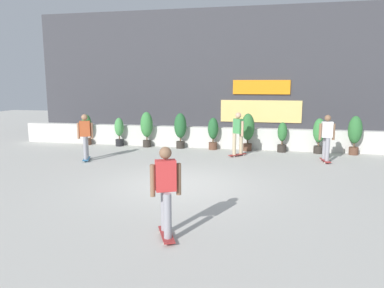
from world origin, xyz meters
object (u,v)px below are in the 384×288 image
at_px(skater_foreground, 166,188).
at_px(skater_far_right, 327,136).
at_px(potted_plant_3, 180,128).
at_px(potted_plant_1, 119,131).
at_px(potted_plant_6, 282,136).
at_px(potted_plant_7, 319,133).
at_px(potted_plant_2, 147,127).
at_px(potted_plant_4, 213,132).
at_px(potted_plant_5, 248,129).
at_px(skater_by_wall_right, 238,132).
at_px(skater_by_wall_left, 85,135).
at_px(potted_plant_0, 87,128).
at_px(potted_plant_8, 355,132).

bearing_deg(skater_foreground, skater_far_right, 62.67).
bearing_deg(potted_plant_3, potted_plant_1, 180.00).
bearing_deg(skater_far_right, potted_plant_6, 131.60).
distance_m(potted_plant_6, potted_plant_7, 1.43).
xyz_separation_m(potted_plant_7, skater_far_right, (0.04, -1.65, 0.13)).
height_order(potted_plant_3, skater_foreground, skater_foreground).
relative_size(potted_plant_2, skater_foreground, 0.92).
bearing_deg(potted_plant_7, potted_plant_4, 180.00).
relative_size(potted_plant_4, potted_plant_7, 0.96).
xyz_separation_m(potted_plant_4, potted_plant_7, (4.28, -0.00, 0.04)).
height_order(potted_plant_7, skater_foreground, skater_foreground).
xyz_separation_m(potted_plant_4, potted_plant_5, (1.46, 0.00, 0.15)).
bearing_deg(skater_by_wall_right, potted_plant_4, 132.76).
bearing_deg(potted_plant_7, skater_by_wall_left, -159.51).
bearing_deg(potted_plant_5, skater_by_wall_left, -150.73).
relative_size(potted_plant_3, potted_plant_4, 1.12).
relative_size(potted_plant_3, potted_plant_7, 1.08).
height_order(potted_plant_4, skater_by_wall_left, skater_by_wall_left).
height_order(potted_plant_2, skater_far_right, skater_far_right).
bearing_deg(skater_far_right, potted_plant_4, 159.08).
xyz_separation_m(skater_by_wall_left, skater_far_right, (8.53, 1.52, 0.00)).
bearing_deg(potted_plant_3, skater_far_right, -16.02).
height_order(skater_by_wall_left, skater_far_right, same).
distance_m(potted_plant_2, skater_by_wall_left, 3.41).
bearing_deg(skater_far_right, potted_plant_0, 170.76).
relative_size(potted_plant_6, skater_by_wall_left, 0.73).
xyz_separation_m(potted_plant_1, skater_foreground, (4.76, -9.04, 0.24)).
relative_size(potted_plant_3, potted_plant_5, 0.98).
relative_size(potted_plant_0, skater_by_wall_right, 0.82).
bearing_deg(potted_plant_8, potted_plant_1, 180.00).
bearing_deg(skater_by_wall_right, potted_plant_2, 163.15).
distance_m(potted_plant_0, potted_plant_4, 5.84).
height_order(potted_plant_7, skater_far_right, skater_far_right).
bearing_deg(potted_plant_3, potted_plant_5, 0.00).
height_order(potted_plant_3, potted_plant_8, potted_plant_8).
distance_m(potted_plant_3, skater_far_right, 5.99).
relative_size(potted_plant_2, skater_by_wall_right, 0.92).
xyz_separation_m(potted_plant_1, potted_plant_7, (8.54, -0.00, 0.11)).
distance_m(potted_plant_0, potted_plant_2, 2.88).
relative_size(potted_plant_7, skater_by_wall_right, 0.84).
xyz_separation_m(potted_plant_2, potted_plant_5, (4.41, 0.00, 0.01)).
height_order(potted_plant_8, skater_foreground, skater_foreground).
bearing_deg(skater_by_wall_right, skater_foreground, -94.73).
height_order(potted_plant_1, skater_by_wall_left, skater_by_wall_left).
bearing_deg(potted_plant_4, potted_plant_5, 0.00).
xyz_separation_m(potted_plant_6, skater_far_right, (1.47, -1.65, 0.28)).
relative_size(potted_plant_1, potted_plant_5, 0.81).
distance_m(potted_plant_3, skater_foreground, 9.25).
relative_size(potted_plant_0, potted_plant_2, 0.89).
height_order(potted_plant_3, potted_plant_4, potted_plant_3).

